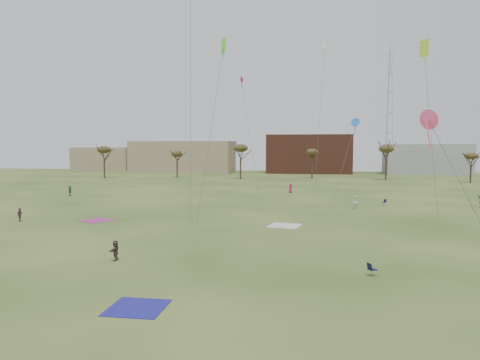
# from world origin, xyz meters

# --- Properties ---
(ground) EXTENTS (260.00, 260.00, 0.00)m
(ground) POSITION_xyz_m (0.00, 0.00, 0.00)
(ground) COLOR #304A17
(ground) RESTS_ON ground
(spectator_fore_c) EXTENTS (0.47, 1.39, 1.49)m
(spectator_fore_c) POSITION_xyz_m (-8.13, 5.15, 0.75)
(spectator_fore_c) COLOR #4E3C38
(spectator_fore_c) RESTS_ON ground
(spectator_mid_d) EXTENTS (0.45, 0.92, 1.52)m
(spectator_mid_d) POSITION_xyz_m (-26.10, 19.81, 0.76)
(spectator_mid_d) COLOR #833662
(spectator_mid_d) RESTS_ON ground
(spectator_mid_e) EXTENTS (0.88, 0.72, 1.66)m
(spectator_mid_e) POSITION_xyz_m (11.82, 36.11, 0.83)
(spectator_mid_e) COLOR white
(spectator_mid_e) RESTS_ON ground
(flyer_far_a) EXTENTS (1.10, 1.59, 1.65)m
(flyer_far_a) POSITION_xyz_m (-34.64, 45.37, 0.82)
(flyer_far_a) COLOR #257045
(flyer_far_a) RESTS_ON ground
(flyer_far_b) EXTENTS (0.94, 0.90, 1.62)m
(flyer_far_b) POSITION_xyz_m (2.21, 55.88, 0.81)
(flyer_far_b) COLOR #B61F45
(flyer_far_b) RESTS_ON ground
(flyer_far_c) EXTENTS (1.02, 1.22, 1.65)m
(flyer_far_c) POSITION_xyz_m (28.89, 40.65, 0.82)
(flyer_far_c) COLOR #2F229C
(flyer_far_c) RESTS_ON ground
(blanket_blue) EXTENTS (2.89, 2.89, 0.03)m
(blanket_blue) POSITION_xyz_m (-2.85, -3.86, 0.00)
(blanket_blue) COLOR #242295
(blanket_blue) RESTS_ON ground
(blanket_cream) EXTENTS (3.71, 3.71, 0.03)m
(blanket_cream) POSITION_xyz_m (3.23, 21.65, 0.00)
(blanket_cream) COLOR white
(blanket_cream) RESTS_ON ground
(blanket_plum) EXTENTS (4.26, 4.26, 0.03)m
(blanket_plum) POSITION_xyz_m (-17.88, 21.67, 0.00)
(blanket_plum) COLOR #AA3487
(blanket_plum) RESTS_ON ground
(camp_chair_center) EXTENTS (0.71, 0.70, 0.87)m
(camp_chair_center) POSITION_xyz_m (9.90, 4.02, 0.26)
(camp_chair_center) COLOR #121733
(camp_chair_center) RESTS_ON ground
(camp_chair_right) EXTENTS (0.73, 0.71, 0.87)m
(camp_chair_right) POSITION_xyz_m (16.12, 40.47, 0.26)
(camp_chair_right) COLOR #121233
(camp_chair_right) RESTS_ON ground
(kites_aloft) EXTENTS (75.14, 72.33, 27.35)m
(kites_aloft) POSITION_xyz_m (4.87, 33.47, 20.79)
(kites_aloft) COLOR red
(kites_aloft) RESTS_ON ground
(tree_line) EXTENTS (117.44, 49.32, 8.91)m
(tree_line) POSITION_xyz_m (-2.85, 79.12, 7.09)
(tree_line) COLOR #3A2B1E
(tree_line) RESTS_ON ground
(building_tan) EXTENTS (32.00, 14.00, 10.00)m
(building_tan) POSITION_xyz_m (-35.00, 115.00, 5.00)
(building_tan) COLOR #937F60
(building_tan) RESTS_ON ground
(building_brick) EXTENTS (26.00, 16.00, 12.00)m
(building_brick) POSITION_xyz_m (5.00, 120.00, 6.00)
(building_brick) COLOR brown
(building_brick) RESTS_ON ground
(building_grey) EXTENTS (24.00, 12.00, 9.00)m
(building_grey) POSITION_xyz_m (40.00, 118.00, 4.50)
(building_grey) COLOR gray
(building_grey) RESTS_ON ground
(building_tan_west) EXTENTS (20.00, 12.00, 8.00)m
(building_tan_west) POSITION_xyz_m (-65.00, 122.00, 4.00)
(building_tan_west) COLOR #937F60
(building_tan_west) RESTS_ON ground
(radio_tower) EXTENTS (1.51, 1.72, 41.00)m
(radio_tower) POSITION_xyz_m (30.00, 125.00, 19.21)
(radio_tower) COLOR #9EA3A8
(radio_tower) RESTS_ON ground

